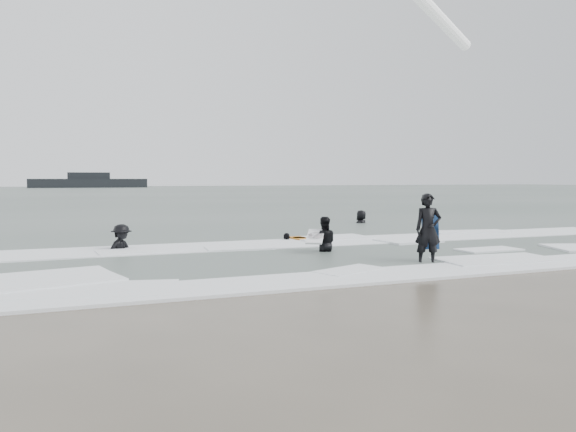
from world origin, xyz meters
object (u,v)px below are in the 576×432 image
object	(u,v)px
surfer_wading	(324,253)
surfer_breaker	(122,251)
surfer_centre	(428,264)
surfer_right_near	(287,242)
vessel_horizon	(89,182)
surfer_right_far	(361,224)

from	to	relation	value
surfer_wading	surfer_breaker	size ratio (longest dim) A/B	0.98
surfer_centre	surfer_wading	bearing A→B (deg)	135.81
surfer_wading	surfer_right_near	distance (m)	3.30
surfer_right_near	vessel_horizon	xyz separation A→B (m)	(-3.64, 130.05, 1.42)
surfer_centre	surfer_breaker	world-z (taller)	surfer_centre
surfer_centre	surfer_breaker	size ratio (longest dim) A/B	1.13
vessel_horizon	surfer_right_near	bearing A→B (deg)	-88.40
surfer_wading	surfer_breaker	distance (m)	6.45
vessel_horizon	surfer_wading	bearing A→B (deg)	-88.44
surfer_centre	surfer_right_far	xyz separation A→B (m)	(4.82, 12.67, 0.00)
surfer_right_near	vessel_horizon	bearing A→B (deg)	-147.91
surfer_breaker	vessel_horizon	world-z (taller)	vessel_horizon
surfer_right_far	surfer_breaker	bearing A→B (deg)	-12.45
surfer_right_near	vessel_horizon	world-z (taller)	vessel_horizon
surfer_centre	surfer_right_near	distance (m)	6.70
surfer_centre	surfer_right_far	size ratio (longest dim) A/B	1.05
surfer_breaker	surfer_right_near	size ratio (longest dim) A/B	1.16
surfer_breaker	surfer_right_far	xyz separation A→B (m)	(12.35, 6.87, 0.00)
surfer_centre	surfer_right_near	bearing A→B (deg)	122.74
surfer_wading	vessel_horizon	world-z (taller)	vessel_horizon
surfer_centre	vessel_horizon	world-z (taller)	vessel_horizon
surfer_right_far	vessel_horizon	size ratio (longest dim) A/B	0.07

